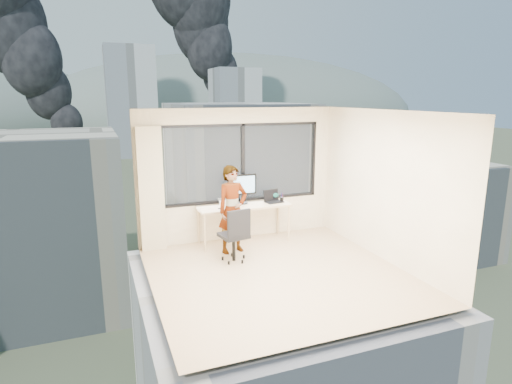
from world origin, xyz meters
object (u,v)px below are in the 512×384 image
monitor (242,189)px  chair (234,234)px  desk (244,223)px  person (233,209)px  handbag (273,196)px  game_console (227,201)px  laptop (274,197)px

monitor → chair: bearing=-117.4°
desk → chair: (-0.50, -0.87, 0.12)m
chair → person: size_ratio=0.61×
chair → monitor: (0.51, 1.01, 0.55)m
monitor → handbag: monitor is taller
person → game_console: (0.11, 0.68, -0.02)m
game_console → handbag: 0.95m
game_console → chair: bearing=-95.1°
monitor → laptop: size_ratio=1.62×
game_console → handbag: size_ratio=1.44×
monitor → handbag: bearing=0.8°
person → laptop: (1.00, 0.43, 0.05)m
person → monitor: (0.38, 0.58, 0.23)m
laptop → handbag: 0.18m
handbag → monitor: bearing=175.4°
person → monitor: bearing=44.9°
chair → game_console: chair is taller
desk → laptop: (0.63, -0.01, 0.49)m
desk → monitor: 0.68m
desk → game_console: 0.55m
game_console → laptop: size_ratio=0.95×
handbag → game_console: bearing=168.8°
person → handbag: bearing=17.8°
chair → monitor: size_ratio=1.68×
laptop → handbag: bearing=62.3°
chair → person: person is taller
monitor → person: bearing=-124.0°
chair → handbag: 1.61m
game_console → monitor: bearing=-13.6°
monitor → game_console: 0.38m
handbag → laptop: bearing=-114.4°
person → game_console: person is taller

